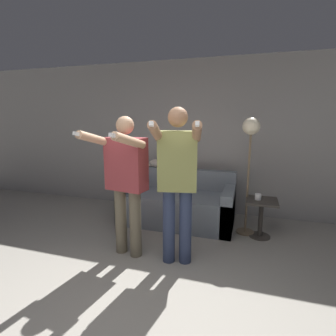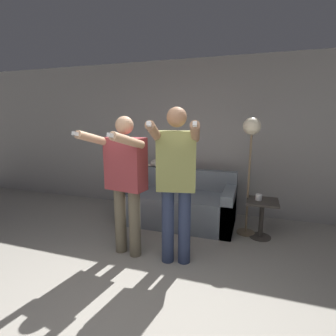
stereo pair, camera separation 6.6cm
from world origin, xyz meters
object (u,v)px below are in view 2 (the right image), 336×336
(couch, at_px, (178,205))
(cup, at_px, (259,197))
(side_table, at_px, (262,211))
(person_right, at_px, (176,176))
(cat, at_px, (161,163))
(floor_lamp, at_px, (251,140))
(person_left, at_px, (125,176))

(couch, relative_size, cup, 20.75)
(couch, distance_m, side_table, 1.26)
(person_right, xyz_separation_m, cat, (-0.72, 1.48, -0.14))
(couch, xyz_separation_m, cat, (-0.41, 0.33, 0.60))
(couch, height_order, floor_lamp, floor_lamp)
(person_left, relative_size, cup, 19.76)
(floor_lamp, distance_m, side_table, 0.99)
(person_right, height_order, cup, person_right)
(person_left, height_order, side_table, person_left)
(person_left, xyz_separation_m, person_right, (0.62, 0.00, 0.05))
(person_right, xyz_separation_m, floor_lamp, (0.74, 1.06, 0.32))
(cup, bearing_deg, person_right, -131.95)
(person_left, distance_m, side_table, 1.93)
(person_left, bearing_deg, person_right, 9.57)
(person_right, bearing_deg, cat, 104.21)
(floor_lamp, bearing_deg, cup, -28.18)
(couch, bearing_deg, person_right, -74.91)
(side_table, relative_size, cup, 6.38)
(person_right, distance_m, side_table, 1.50)
(couch, relative_size, cat, 3.55)
(person_right, distance_m, cup, 1.39)
(person_left, distance_m, floor_lamp, 1.76)
(person_left, relative_size, person_right, 0.95)
(person_left, xyz_separation_m, floor_lamp, (1.36, 1.06, 0.37))
(floor_lamp, xyz_separation_m, side_table, (0.20, -0.08, -0.96))
(couch, distance_m, cup, 1.24)
(cup, bearing_deg, cat, 162.63)
(cat, xyz_separation_m, side_table, (1.65, -0.50, -0.50))
(person_left, bearing_deg, side_table, 41.75)
(cup, bearing_deg, floor_lamp, 151.82)
(person_right, bearing_deg, side_table, 34.71)
(person_left, xyz_separation_m, cup, (1.50, 0.98, -0.40))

